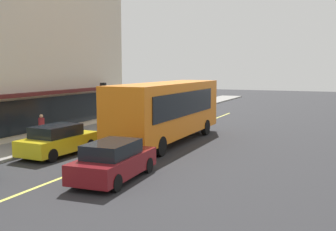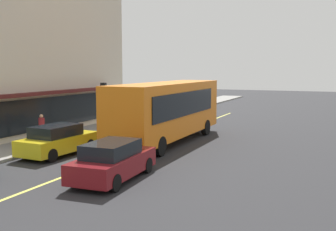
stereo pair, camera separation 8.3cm
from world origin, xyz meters
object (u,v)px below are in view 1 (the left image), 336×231
traffic_light (104,95)px  car_yellow (58,140)px  pedestrian_at_corner (157,103)px  pedestrian_by_curb (42,125)px  bus (168,109)px  car_maroon (114,161)px

traffic_light → car_yellow: traffic_light is taller
pedestrian_at_corner → pedestrian_by_curb: pedestrian_at_corner is taller
bus → car_maroon: size_ratio=2.54×
car_maroon → pedestrian_at_corner: bearing=20.1°
bus → pedestrian_at_corner: 12.16m
pedestrian_at_corner → pedestrian_by_curb: size_ratio=1.17×
bus → pedestrian_at_corner: bearing=27.9°
bus → car_yellow: (-5.37, 3.68, -1.24)m
bus → car_yellow: 6.62m
bus → pedestrian_by_curb: 7.35m
car_maroon → traffic_light: bearing=33.9°
bus → pedestrian_at_corner: (10.72, 5.68, -0.73)m
bus → traffic_light: bearing=70.2°
car_yellow → pedestrian_by_curb: 3.62m
car_maroon → bus: bearing=8.6°
traffic_light → pedestrian_by_curb: size_ratio=2.06×
car_yellow → car_maroon: bearing=-120.0°
bus → car_maroon: (-8.21, -1.24, -1.24)m
bus → pedestrian_at_corner: bus is taller
car_yellow → pedestrian_by_curb: bearing=53.0°
car_maroon → pedestrian_by_curb: 9.28m
traffic_light → car_maroon: 12.48m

